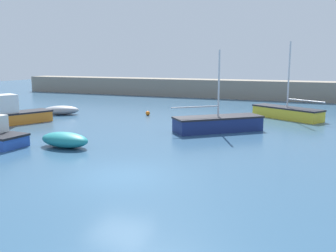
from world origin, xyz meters
TOP-DOWN VIEW (x-y plane):
  - ground_plane at (0.00, 0.00)m, footprint 120.00×120.00m
  - harbor_breakwater at (0.00, 33.47)m, footprint 66.72×3.40m
  - sailboat_short_mast at (1.15, 11.10)m, footprint 5.68×5.32m
  - rowboat_blue_near at (-13.41, 13.37)m, footprint 3.31×2.63m
  - sailboat_tall_mast at (4.88, 18.46)m, footprint 5.87×4.41m
  - rowboat_white_midwater at (-5.28, 3.35)m, footprint 3.01×1.63m
  - motorboat_grey_hull at (-13.76, 7.65)m, footprint 3.95×6.38m
  - mooring_buoy_orange at (-6.25, 15.79)m, footprint 0.39×0.39m

SIDE VIEW (x-z plane):
  - ground_plane at x=0.00m, z-range -0.20..0.00m
  - mooring_buoy_orange at x=-6.25m, z-range 0.00..0.39m
  - rowboat_blue_near at x=-13.41m, z-range 0.00..0.78m
  - rowboat_white_midwater at x=-5.28m, z-range 0.00..0.82m
  - sailboat_tall_mast at x=4.88m, z-range -2.55..3.56m
  - sailboat_short_mast at x=1.15m, z-range -2.15..3.18m
  - motorboat_grey_hull at x=-13.76m, z-range -0.35..1.86m
  - harbor_breakwater at x=0.00m, z-range 0.00..2.25m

